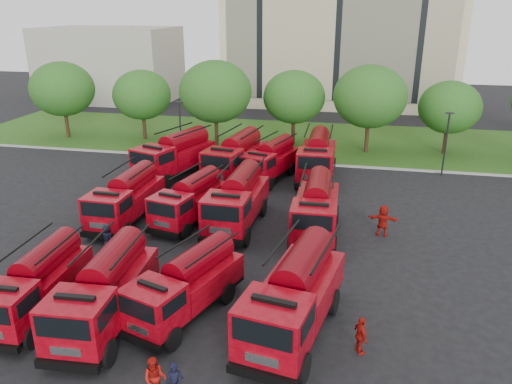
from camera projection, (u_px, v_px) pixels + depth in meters
ground at (251, 261)px, 26.67m from camera, size 140.00×140.00×0.00m
lawn at (305, 140)px, 50.49m from camera, size 70.00×16.00×0.12m
curb at (295, 163)px, 43.06m from camera, size 70.00×0.30×0.14m
apartment_building at (342, 8)px, 65.86m from camera, size 30.00×14.18×25.00m
side_building at (111, 64)px, 70.97m from camera, size 18.00×12.00×10.00m
tree_0 at (62, 89)px, 49.65m from camera, size 6.30×6.30×7.70m
tree_1 at (142, 95)px, 49.21m from camera, size 5.71×5.71×6.98m
tree_2 at (215, 92)px, 46.03m from camera, size 6.72×6.72×8.22m
tree_3 at (294, 97)px, 47.22m from camera, size 5.88×5.88×7.19m
tree_4 at (370, 97)px, 44.33m from camera, size 6.55×6.55×8.01m
tree_5 at (450, 107)px, 44.22m from camera, size 5.46×5.46×6.68m
lamp_post_0 at (180, 127)px, 43.33m from camera, size 0.60×0.25×5.11m
lamp_post_1 at (446, 140)px, 39.15m from camera, size 0.60×0.25×5.11m
fire_truck_0 at (37, 283)px, 21.72m from camera, size 2.52×6.47×2.91m
fire_truck_1 at (105, 291)px, 20.90m from camera, size 2.91×7.14×3.19m
fire_truck_2 at (187, 285)px, 21.66m from camera, size 4.06×6.67×2.88m
fire_truck_3 at (294, 296)px, 20.35m from camera, size 3.86×7.84×3.42m
fire_truck_4 at (126, 198)px, 31.04m from camera, size 2.68×6.98×3.15m
fire_truck_5 at (190, 200)px, 31.06m from camera, size 3.52×6.72×2.91m
fire_truck_6 at (237, 200)px, 30.43m from camera, size 2.85×7.40×3.34m
fire_truck_7 at (316, 208)px, 29.36m from camera, size 2.80×7.24×3.26m
fire_truck_8 at (175, 155)px, 39.30m from camera, size 4.94×8.09×3.49m
fire_truck_9 at (236, 157)px, 38.90m from camera, size 3.82×7.94×3.47m
fire_truck_10 at (271, 160)px, 38.76m from camera, size 4.00×7.01×3.03m
fire_truck_11 at (317, 157)px, 38.87m from camera, size 2.96×7.72×3.48m
firefighter_2 at (359, 353)px, 19.62m from camera, size 0.92×1.09×1.62m
firefighter_3 at (318, 300)px, 23.15m from camera, size 1.34×0.87×1.92m
firefighter_4 at (109, 250)px, 27.84m from camera, size 0.87×0.73×1.52m
firefighter_5 at (381, 235)px, 29.66m from camera, size 1.84×0.92×1.92m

